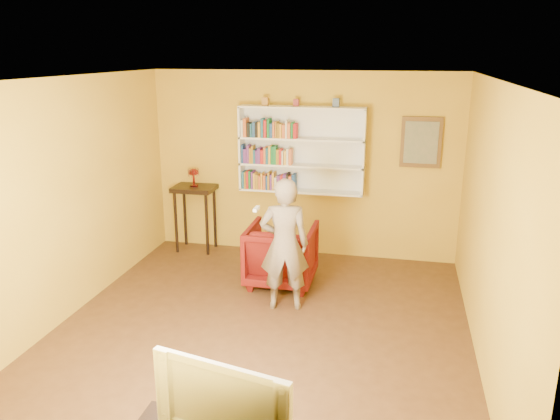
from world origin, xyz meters
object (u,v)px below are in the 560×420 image
object	(u,v)px
console_table	(195,197)
armchair	(281,254)
ruby_lustre	(194,174)
person	(284,245)
television	(229,395)
bookshelf	(302,150)

from	to	relation	value
console_table	armchair	size ratio (longest dim) A/B	1.14
ruby_lustre	armchair	distance (m)	1.99
console_table	person	world-z (taller)	person
person	television	distance (m)	2.87
console_table	ruby_lustre	distance (m)	0.37
ruby_lustre	armchair	bearing A→B (deg)	-31.67
bookshelf	person	distance (m)	1.97
ruby_lustre	television	xyz separation A→B (m)	(1.98, -4.50, -0.43)
armchair	person	distance (m)	0.81
armchair	person	xyz separation A→B (m)	(0.19, -0.68, 0.39)
person	television	xyz separation A→B (m)	(0.23, -2.86, -0.03)
bookshelf	ruby_lustre	xyz separation A→B (m)	(-1.61, -0.16, -0.40)
console_table	television	xyz separation A→B (m)	(1.98, -4.50, -0.07)
television	armchair	bearing A→B (deg)	109.21
armchair	television	bearing A→B (deg)	96.52
ruby_lustre	armchair	size ratio (longest dim) A/B	0.30
console_table	person	bearing A→B (deg)	-43.33
person	armchair	bearing A→B (deg)	-86.47
bookshelf	television	bearing A→B (deg)	-85.56
bookshelf	armchair	distance (m)	1.64
television	console_table	bearing A→B (deg)	126.14
television	person	bearing A→B (deg)	107.14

